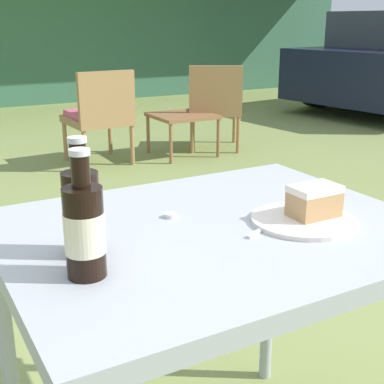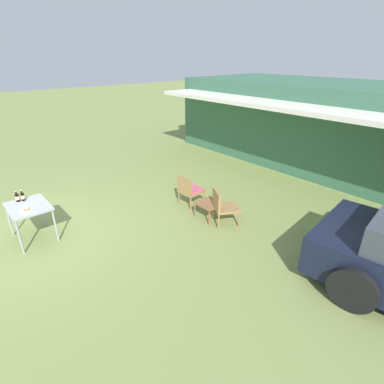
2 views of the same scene
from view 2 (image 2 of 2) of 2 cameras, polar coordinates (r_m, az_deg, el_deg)
ground_plane at (r=6.99m, az=-27.57°, el=-7.77°), size 60.00×60.00×0.00m
cabin_building at (r=11.26m, az=25.87°, el=11.51°), size 10.61×5.61×2.61m
wicker_chair_cushioned at (r=7.29m, az=-0.44°, el=0.52°), size 0.51×0.54×0.80m
wicker_chair_plain at (r=6.55m, az=5.89°, el=-2.57°), size 0.67×0.69×0.80m
garden_side_table at (r=6.79m, az=3.34°, el=-2.37°), size 0.53×0.51×0.38m
patio_table at (r=6.69m, az=-28.69°, el=-2.87°), size 0.91×0.72×0.75m
cake_on_plate at (r=6.46m, az=-29.09°, el=-2.90°), size 0.23×0.23×0.08m
cola_bottle_near at (r=6.89m, az=-29.51°, el=-0.77°), size 0.07×0.07×0.23m
cola_bottle_far at (r=6.90m, az=-30.33°, el=-0.92°), size 0.07×0.07×0.23m
fork at (r=6.55m, az=-29.10°, el=-2.74°), size 0.17×0.08×0.01m
loose_bottle_cap at (r=6.72m, az=-28.18°, el=-1.85°), size 0.03×0.03×0.01m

